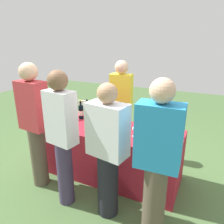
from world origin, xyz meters
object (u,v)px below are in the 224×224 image
wine_glass_3 (150,134)px  wine_glass_1 (112,128)px  guest_3 (157,159)px  wine_glass_2 (135,129)px  wine_glass_0 (67,120)px  guest_0 (35,122)px  wine_bottle_5 (123,119)px  wine_bottle_0 (70,112)px  wine_bottle_2 (87,112)px  guest_2 (108,150)px  wine_bottle_4 (113,116)px  wine_bottle_3 (91,114)px  wine_bottle_6 (150,125)px  guest_1 (62,135)px  wine_bottle_1 (81,112)px  server_pouring (121,105)px  menu_board (90,121)px  wine_bottle_7 (170,129)px

wine_glass_3 → wine_glass_1: bearing=-176.1°
guest_3 → wine_glass_2: bearing=122.2°
wine_glass_0 → guest_0: bearing=-118.1°
wine_bottle_5 → wine_glass_2: (0.24, -0.22, -0.02)m
wine_bottle_0 → wine_bottle_2: (0.24, 0.13, 0.00)m
wine_glass_2 → wine_glass_0: bearing=-173.5°
wine_bottle_5 → wine_glass_3: size_ratio=2.62×
guest_2 → wine_bottle_4: bearing=121.5°
wine_bottle_3 → wine_bottle_6: bearing=-2.2°
wine_glass_0 → wine_bottle_6: bearing=15.7°
guest_1 → guest_2: size_ratio=1.06×
wine_bottle_1 → server_pouring: size_ratio=0.19×
wine_glass_0 → menu_board: size_ratio=0.18×
server_pouring → guest_0: (-0.67, -1.28, 0.03)m
wine_bottle_5 → wine_glass_2: 0.33m
wine_glass_3 → wine_bottle_4: bearing=153.4°
wine_bottle_2 → wine_glass_3: size_ratio=2.40×
wine_bottle_4 → wine_glass_0: wine_bottle_4 is taller
wine_glass_0 → guest_1: bearing=-57.8°
wine_bottle_0 → wine_bottle_5: size_ratio=0.93×
wine_bottle_6 → wine_bottle_1: bearing=177.1°
wine_glass_1 → wine_glass_2: 0.29m
wine_bottle_2 → wine_bottle_4: wine_bottle_4 is taller
wine_glass_0 → wine_bottle_1: bearing=90.2°
guest_0 → wine_glass_1: bearing=31.3°
wine_glass_0 → menu_board: (-0.29, 1.11, -0.44)m
wine_glass_0 → wine_glass_3: wine_glass_0 is taller
wine_glass_1 → guest_0: bearing=-154.8°
guest_0 → guest_3: (1.65, -0.16, -0.03)m
wine_bottle_4 → wine_glass_2: (0.44, -0.29, -0.02)m
wine_bottle_4 → menu_board: size_ratio=0.40×
wine_glass_1 → guest_3: (0.74, -0.59, 0.05)m
wine_bottle_7 → wine_glass_3: wine_bottle_7 is taller
guest_3 → wine_glass_1: bearing=139.0°
wine_bottle_3 → wine_bottle_7: bearing=-2.7°
wine_bottle_0 → wine_bottle_5: bearing=3.3°
guest_3 → menu_board: 2.44m
wine_glass_1 → guest_1: 0.68m
server_pouring → menu_board: server_pouring is taller
wine_bottle_1 → wine_bottle_2: bearing=22.5°
wine_bottle_3 → guest_3: guest_3 is taller
wine_bottle_7 → guest_1: guest_1 is taller
wine_bottle_0 → wine_glass_3: 1.36m
wine_bottle_3 → wine_glass_2: wine_bottle_3 is taller
wine_bottle_1 → guest_3: bearing=-32.8°
wine_bottle_4 → wine_bottle_7: bearing=-6.9°
wine_bottle_3 → wine_glass_0: bearing=-120.0°
wine_glass_1 → guest_0: 1.01m
server_pouring → wine_glass_3: bearing=125.9°
guest_2 → wine_bottle_1: bearing=145.9°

